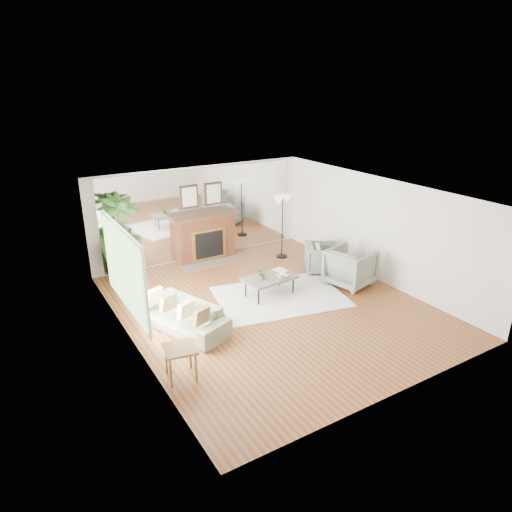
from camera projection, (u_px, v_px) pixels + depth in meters
ground at (271, 306)px, 9.89m from camera, size 7.00×7.00×0.00m
wall_left at (129, 283)px, 8.00m from camera, size 0.02×7.00×2.50m
wall_right at (377, 229)px, 10.88m from camera, size 0.02×7.00×2.50m
wall_back at (201, 213)px, 12.23m from camera, size 6.00×0.02×2.50m
mirror_panel at (202, 213)px, 12.21m from camera, size 5.40×0.04×2.40m
window_panel at (124, 270)px, 8.30m from camera, size 0.04×2.40×1.50m
fireplace at (206, 236)px, 12.26m from camera, size 1.85×0.83×2.05m
area_rug at (280, 297)px, 10.27m from camera, size 3.13×2.51×0.03m
coffee_table at (270, 279)px, 10.19m from camera, size 1.22×0.78×0.47m
sofa at (182, 316)px, 8.87m from camera, size 1.40×2.09×0.57m
armchair_back at (322, 258)px, 11.55m from camera, size 1.10×1.10×0.74m
armchair_front at (350, 267)px, 10.77m from camera, size 1.18×1.16×0.90m
side_table at (180, 353)px, 7.32m from camera, size 0.59×0.59×0.58m
potted_ficus at (120, 236)px, 10.79m from camera, size 1.26×1.26×2.11m
floor_lamp at (283, 205)px, 12.11m from camera, size 0.57×0.31×1.74m
tabletop_plant at (262, 274)px, 10.03m from camera, size 0.24×0.21×0.26m
fruit_bowl at (281, 276)px, 10.14m from camera, size 0.25×0.25×0.06m
book at (277, 272)px, 10.43m from camera, size 0.29×0.36×0.02m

